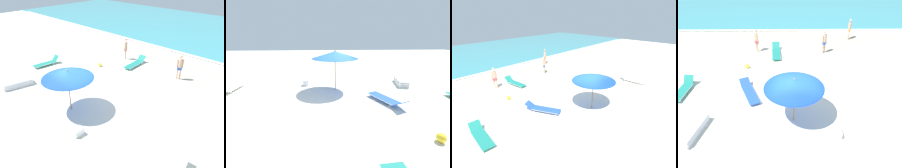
# 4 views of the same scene
# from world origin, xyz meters

# --- Properties ---
(ground_plane) EXTENTS (60.00, 60.00, 0.16)m
(ground_plane) POSITION_xyz_m (0.00, 0.01, -0.08)
(ground_plane) COLOR silver
(beach_umbrella) EXTENTS (2.68, 2.68, 2.40)m
(beach_umbrella) POSITION_xyz_m (-0.10, -0.64, 2.12)
(beach_umbrella) COLOR olive
(beach_umbrella) RESTS_ON ground_plane
(lounger_stack) EXTENTS (1.00, 1.98, 0.41)m
(lounger_stack) POSITION_xyz_m (-4.63, -1.46, 0.21)
(lounger_stack) COLOR white
(lounger_stack) RESTS_ON ground_plane
(sun_lounger_under_umbrella) EXTENTS (0.65, 2.12, 0.61)m
(sun_lounger_under_umbrella) POSITION_xyz_m (6.09, -0.80, 0.22)
(sun_lounger_under_umbrella) COLOR white
(sun_lounger_under_umbrella) RESTS_ON ground_plane
(sun_lounger_near_water_right) EXTENTS (1.47, 2.32, 0.49)m
(sun_lounger_near_water_right) POSITION_xyz_m (-2.52, 1.41, 0.20)
(sun_lounger_near_water_right) COLOR blue
(sun_lounger_near_water_right) RESTS_ON ground_plane
(beach_ball) EXTENTS (0.30, 0.30, 0.30)m
(beach_ball) POSITION_xyz_m (-3.10, 4.39, 0.15)
(beach_ball) COLOR yellow
(beach_ball) RESTS_ON ground_plane
(cooler_box) EXTENTS (0.36, 0.50, 0.37)m
(cooler_box) POSITION_xyz_m (1.80, -1.69, 0.19)
(cooler_box) COLOR white
(cooler_box) RESTS_ON ground_plane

